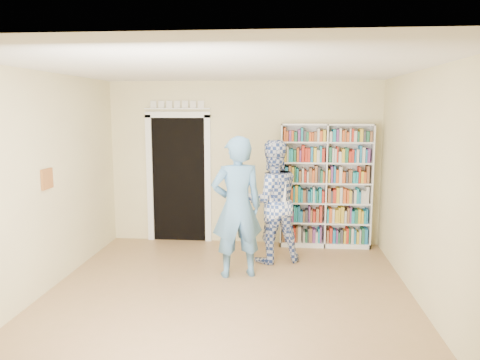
# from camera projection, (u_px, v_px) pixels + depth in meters

# --- Properties ---
(floor) EXTENTS (5.00, 5.00, 0.00)m
(floor) POSITION_uv_depth(u_px,v_px,m) (226.00, 300.00, 5.55)
(floor) COLOR #9B774B
(floor) RESTS_ON ground
(ceiling) EXTENTS (5.00, 5.00, 0.00)m
(ceiling) POSITION_uv_depth(u_px,v_px,m) (225.00, 68.00, 5.14)
(ceiling) COLOR white
(ceiling) RESTS_ON wall_back
(wall_back) EXTENTS (4.50, 0.00, 4.50)m
(wall_back) POSITION_uv_depth(u_px,v_px,m) (244.00, 163.00, 7.80)
(wall_back) COLOR beige
(wall_back) RESTS_ON floor
(wall_left) EXTENTS (0.00, 5.00, 5.00)m
(wall_left) POSITION_uv_depth(u_px,v_px,m) (37.00, 186.00, 5.54)
(wall_left) COLOR beige
(wall_left) RESTS_ON floor
(wall_right) EXTENTS (0.00, 5.00, 5.00)m
(wall_right) POSITION_uv_depth(u_px,v_px,m) (428.00, 192.00, 5.14)
(wall_right) COLOR beige
(wall_right) RESTS_ON floor
(bookshelf) EXTENTS (1.46, 0.27, 2.01)m
(bookshelf) POSITION_uv_depth(u_px,v_px,m) (326.00, 185.00, 7.58)
(bookshelf) COLOR white
(bookshelf) RESTS_ON floor
(doorway) EXTENTS (1.10, 0.08, 2.43)m
(doorway) POSITION_uv_depth(u_px,v_px,m) (179.00, 172.00, 7.91)
(doorway) COLOR black
(doorway) RESTS_ON floor
(wall_art) EXTENTS (0.03, 0.25, 0.25)m
(wall_art) POSITION_uv_depth(u_px,v_px,m) (47.00, 179.00, 5.73)
(wall_art) COLOR brown
(wall_art) RESTS_ON wall_left
(man_blue) EXTENTS (0.80, 0.64, 1.90)m
(man_blue) POSITION_uv_depth(u_px,v_px,m) (237.00, 207.00, 6.23)
(man_blue) COLOR #5287B8
(man_blue) RESTS_ON floor
(man_plaid) EXTENTS (1.06, 0.94, 1.81)m
(man_plaid) POSITION_uv_depth(u_px,v_px,m) (272.00, 201.00, 6.85)
(man_plaid) COLOR #304992
(man_plaid) RESTS_ON floor
(paper_sheet) EXTENTS (0.23, 0.04, 0.33)m
(paper_sheet) POSITION_uv_depth(u_px,v_px,m) (278.00, 191.00, 6.61)
(paper_sheet) COLOR white
(paper_sheet) RESTS_ON man_plaid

